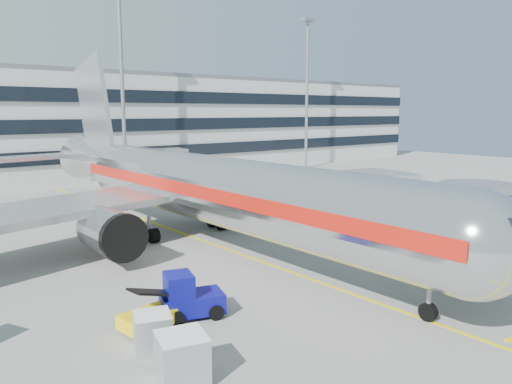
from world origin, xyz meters
TOP-DOWN VIEW (x-y plane):
  - ground at (0.00, 0.00)m, footprint 180.00×180.00m
  - lead_in_line at (0.00, 10.00)m, footprint 0.25×70.00m
  - main_jet at (0.00, 11.72)m, footprint 50.95×48.70m
  - terminal at (0.00, 57.95)m, footprint 150.00×24.25m
  - light_mast_centre at (8.00, 42.00)m, footprint 2.40×1.20m
  - light_mast_east at (42.00, 42.00)m, footprint 2.40×1.20m
  - belt_loader at (-9.96, -0.22)m, footprint 4.44×2.07m
  - baggage_tug at (-8.60, -0.32)m, footprint 3.37×2.66m
  - cargo_container_left at (-11.55, -2.28)m, footprint 1.94×1.94m
  - cargo_container_front at (-11.91, -5.23)m, footprint 2.15×2.15m
  - ramp_worker at (-11.92, -4.55)m, footprint 0.72×0.60m

SIDE VIEW (x-z plane):
  - ground at x=0.00m, z-range 0.00..0.00m
  - lead_in_line at x=0.00m, z-range 0.00..0.01m
  - belt_loader at x=-9.96m, z-range -0.45..1.63m
  - cargo_container_left at x=-11.55m, z-range 0.00..1.60m
  - ramp_worker at x=-11.92m, z-range 0.00..1.68m
  - cargo_container_front at x=-11.91m, z-range 0.01..1.85m
  - baggage_tug at x=-8.60m, z-range -0.14..2.09m
  - main_jet at x=0.00m, z-range -3.79..12.26m
  - terminal at x=0.00m, z-range 0.00..15.60m
  - light_mast_centre at x=8.00m, z-range 2.15..27.60m
  - light_mast_east at x=42.00m, z-range 2.15..27.60m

